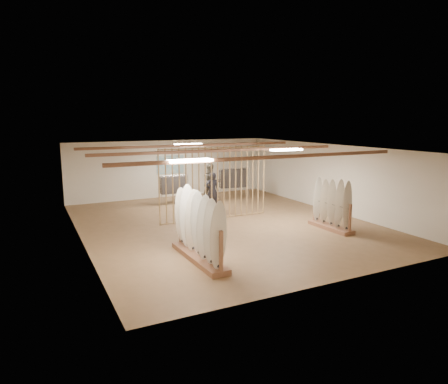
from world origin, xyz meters
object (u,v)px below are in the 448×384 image
rack_right (331,212)px  rack_left (199,236)px  shopper_a (212,189)px  shopper_b (211,180)px  clothing_rack_a (173,185)px  clothing_rack_b (233,178)px

rack_right → rack_left: bearing=-173.0°
shopper_a → rack_left: bearing=81.2°
rack_right → shopper_b: 6.43m
rack_right → shopper_a: bearing=115.7°
rack_left → shopper_a: (2.97, 5.51, 0.24)m
rack_left → shopper_b: bearing=61.8°
clothing_rack_a → clothing_rack_b: (3.01, -0.13, 0.11)m
shopper_b → rack_right: bearing=-72.6°
clothing_rack_a → shopper_a: shopper_a is taller
shopper_b → clothing_rack_a: bearing=170.0°
clothing_rack_a → shopper_a: (1.11, -1.82, 0.03)m
rack_left → rack_right: (5.39, 0.83, -0.07)m
clothing_rack_a → shopper_a: 2.13m
shopper_a → clothing_rack_a: bearing=-39.2°
shopper_b → rack_left: bearing=-116.1°
clothing_rack_b → rack_right: bearing=-76.8°
clothing_rack_a → rack_left: bearing=-103.5°
rack_left → rack_right: 5.46m
rack_right → shopper_a: shopper_a is taller
clothing_rack_a → shopper_b: bearing=-10.4°
clothing_rack_a → shopper_b: size_ratio=0.67×
rack_left → clothing_rack_b: size_ratio=1.82×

